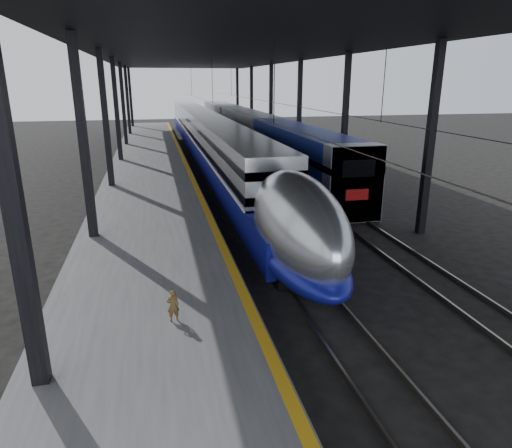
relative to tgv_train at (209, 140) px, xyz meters
name	(u,v)px	position (x,y,z in m)	size (l,w,h in m)	color
ground	(253,295)	(-2.00, -28.86, -1.94)	(160.00, 160.00, 0.00)	black
platform	(150,176)	(-5.50, -8.86, -1.44)	(6.00, 80.00, 1.00)	#4C4C4F
yellow_strip	(188,168)	(-2.70, -8.86, -0.93)	(0.30, 80.00, 0.01)	#C98E12
rails	(255,177)	(2.50, -8.86, -1.86)	(6.52, 80.00, 0.16)	slate
canopy	(219,53)	(-0.10, -8.86, 7.18)	(18.00, 75.00, 9.47)	black
tgv_train	(209,140)	(0.00, 0.00, 0.00)	(2.89, 65.20, 4.14)	#B7B9BE
second_train	(249,131)	(5.00, 5.38, 0.15)	(2.99, 56.05, 4.12)	navy
child	(173,306)	(-4.87, -31.86, -0.48)	(0.34, 0.22, 0.92)	#523A1B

